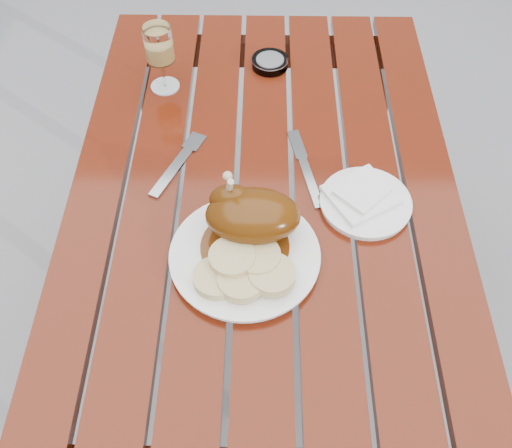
{
  "coord_description": "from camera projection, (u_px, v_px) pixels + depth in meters",
  "views": [
    {
      "loc": [
        -0.0,
        -0.79,
        1.64
      ],
      "look_at": [
        -0.01,
        -0.14,
        0.78
      ],
      "focal_mm": 40.0,
      "sensor_mm": 36.0,
      "label": 1
    }
  ],
  "objects": [
    {
      "name": "side_plate",
      "position": [
        365.0,
        203.0,
        1.14
      ],
      "size": [
        0.24,
        0.24,
        0.01
      ],
      "primitive_type": "cylinder",
      "rotation": [
        0.0,
        0.0,
        -0.36
      ],
      "color": "white",
      "rests_on": "table"
    },
    {
      "name": "fork",
      "position": [
        176.0,
        167.0,
        1.21
      ],
      "size": [
        0.1,
        0.18,
        0.01
      ],
      "primitive_type": "cube",
      "rotation": [
        0.0,
        0.0,
        -0.42
      ],
      "color": "gray",
      "rests_on": "table"
    },
    {
      "name": "knife",
      "position": [
        307.0,
        173.0,
        1.2
      ],
      "size": [
        0.06,
        0.19,
        0.01
      ],
      "primitive_type": "cube",
      "rotation": [
        0.0,
        0.0,
        0.22
      ],
      "color": "gray",
      "rests_on": "table"
    },
    {
      "name": "dinner_plate",
      "position": [
        245.0,
        256.0,
        1.06
      ],
      "size": [
        0.35,
        0.35,
        0.02
      ],
      "primitive_type": "cylinder",
      "rotation": [
        0.0,
        0.0,
        0.27
      ],
      "color": "white",
      "rests_on": "table"
    },
    {
      "name": "bread_dumplings",
      "position": [
        244.0,
        269.0,
        1.01
      ],
      "size": [
        0.18,
        0.13,
        0.04
      ],
      "color": "#D9C084",
      "rests_on": "dinner_plate"
    },
    {
      "name": "napkin",
      "position": [
        361.0,
        195.0,
        1.14
      ],
      "size": [
        0.17,
        0.16,
        0.01
      ],
      "primitive_type": "cube",
      "rotation": [
        0.0,
        0.0,
        0.53
      ],
      "color": "white",
      "rests_on": "side_plate"
    },
    {
      "name": "wine_glass",
      "position": [
        161.0,
        59.0,
        1.31
      ],
      "size": [
        0.08,
        0.08,
        0.16
      ],
      "primitive_type": "cylinder",
      "rotation": [
        0.0,
        0.0,
        -0.1
      ],
      "color": "#EDC56C",
      "rests_on": "table"
    },
    {
      "name": "roast_duck",
      "position": [
        249.0,
        215.0,
        1.05
      ],
      "size": [
        0.19,
        0.18,
        0.13
      ],
      "color": "#542609",
      "rests_on": "dinner_plate"
    },
    {
      "name": "table",
      "position": [
        262.0,
        276.0,
        1.49
      ],
      "size": [
        0.8,
        1.2,
        0.75
      ],
      "primitive_type": "cube",
      "color": "#62190B",
      "rests_on": "ground"
    },
    {
      "name": "ashtray",
      "position": [
        270.0,
        62.0,
        1.41
      ],
      "size": [
        0.12,
        0.12,
        0.02
      ],
      "primitive_type": "cylinder",
      "rotation": [
        0.0,
        0.0,
        -0.41
      ],
      "color": "#B2B7BC",
      "rests_on": "table"
    },
    {
      "name": "ground",
      "position": [
        261.0,
        339.0,
        1.79
      ],
      "size": [
        60.0,
        60.0,
        0.0
      ],
      "primitive_type": "plane",
      "color": "slate",
      "rests_on": "ground"
    }
  ]
}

